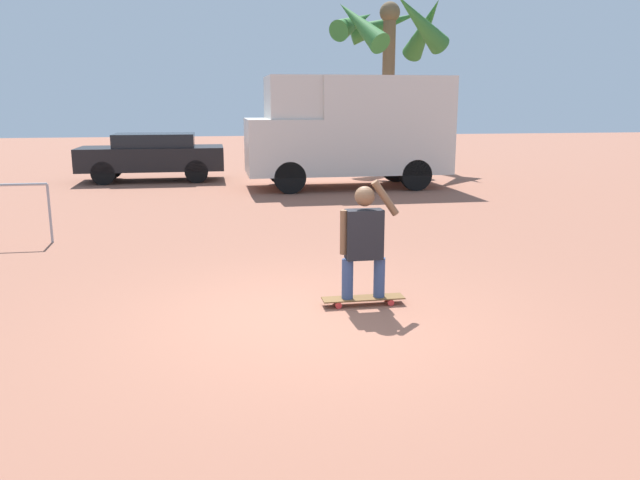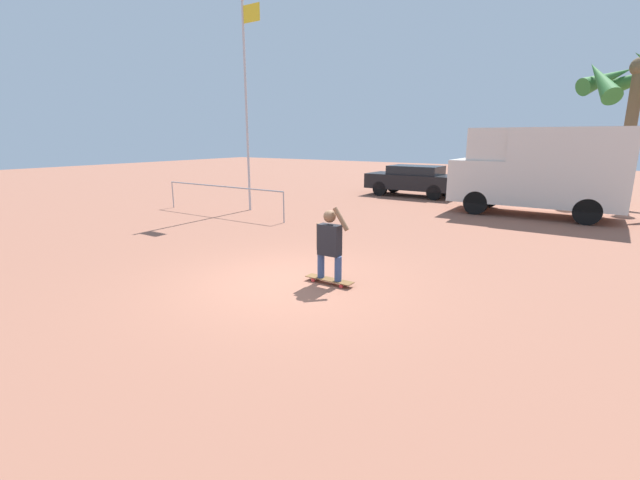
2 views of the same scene
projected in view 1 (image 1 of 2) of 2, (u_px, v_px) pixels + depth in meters
ground_plane at (312, 319)px, 7.21m from camera, size 80.00×80.00×0.00m
skateboard at (363, 299)px, 7.70m from camera, size 1.02×0.23×0.10m
person_skateboarder at (364, 236)px, 7.53m from camera, size 0.73×0.24×1.46m
camper_van at (351, 128)px, 18.01m from camera, size 5.79×2.29×3.16m
parked_car_black at (153, 155)px, 19.68m from camera, size 4.45×1.84×1.49m
palm_tree_near_van at (389, 32)px, 22.83m from camera, size 4.42×4.50×6.28m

